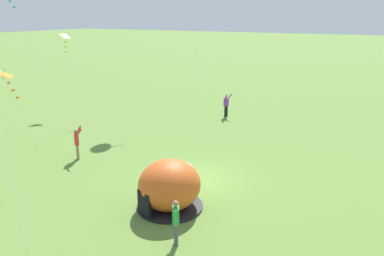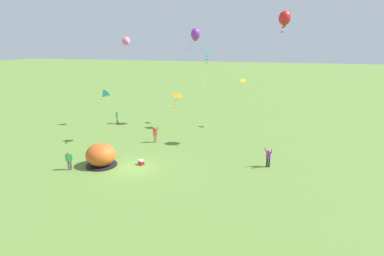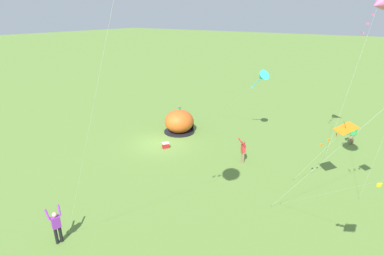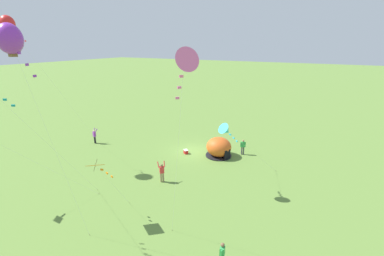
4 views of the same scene
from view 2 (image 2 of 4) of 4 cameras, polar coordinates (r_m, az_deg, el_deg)
ground_plane at (r=27.68m, az=-10.94°, el=-7.51°), size 300.00×300.00×0.00m
popup_tent at (r=28.61m, az=-16.98°, el=-4.99°), size 2.81×2.81×2.10m
cooler_box at (r=28.23m, az=-9.62°, el=-6.47°), size 0.64×0.61×0.44m
person_strolling at (r=27.94m, az=14.36°, el=-5.29°), size 0.70×0.58×1.89m
person_flying_kite at (r=33.85m, az=-7.04°, el=-1.12°), size 0.70×0.71×1.89m
person_watching_sky at (r=28.62m, az=-22.38°, el=-5.59°), size 0.52×0.40×1.72m
person_with_toddler at (r=42.66m, az=-14.06°, el=2.08°), size 0.31×0.58×1.72m
kite_cyan at (r=34.31m, az=-16.37°, el=6.06°), size 3.82×6.51×5.95m
kite_pink at (r=40.48m, az=-12.16°, el=15.66°), size 2.60×2.14×11.56m
kite_purple at (r=40.17m, az=0.68°, el=17.44°), size 2.62×1.86×12.65m
kite_red at (r=33.18m, az=17.24°, el=19.36°), size 1.73×7.74×13.95m
kite_teal at (r=40.34m, az=2.98°, el=13.48°), size 0.87×6.67×9.92m
kite_orange at (r=38.60m, az=-2.89°, el=5.89°), size 1.38×3.18×4.67m
kite_yellow at (r=39.31m, az=9.21°, el=8.35°), size 5.48×5.43×6.43m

